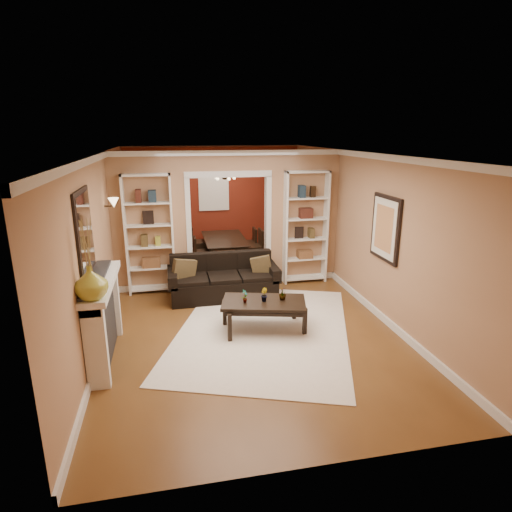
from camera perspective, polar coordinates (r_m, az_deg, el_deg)
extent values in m
plane|color=brown|center=(7.83, -2.22, -6.56)|extent=(8.00, 8.00, 0.00)
plane|color=white|center=(7.23, -2.46, 13.58)|extent=(8.00, 8.00, 0.00)
plane|color=tan|center=(11.32, -5.66, 7.58)|extent=(8.00, 0.00, 8.00)
plane|color=tan|center=(3.74, 7.87, -10.65)|extent=(8.00, 0.00, 8.00)
plane|color=tan|center=(7.41, -19.79, 2.13)|extent=(0.00, 8.00, 8.00)
plane|color=tan|center=(8.08, 13.64, 3.74)|extent=(0.00, 8.00, 8.00)
cube|color=tan|center=(8.58, -3.65, 4.88)|extent=(4.50, 0.15, 2.70)
cube|color=maroon|center=(11.29, -5.64, 7.41)|extent=(4.44, 0.04, 2.64)
cube|color=#8CA5CC|center=(11.22, -5.65, 8.54)|extent=(0.78, 0.03, 0.98)
cube|color=white|center=(6.90, 0.97, -9.76)|extent=(3.69, 4.32, 0.01)
cube|color=black|center=(8.08, -4.36, -2.83)|extent=(2.05, 0.89, 0.80)
cube|color=brown|center=(7.94, -9.59, -1.80)|extent=(0.44, 0.27, 0.43)
cube|color=brown|center=(8.12, 0.73, -1.38)|extent=(0.38, 0.19, 0.37)
cube|color=black|center=(6.81, 1.04, -7.93)|extent=(1.42, 0.99, 0.49)
imported|color=#336626|center=(6.62, -1.50, -5.37)|extent=(0.12, 0.13, 0.21)
imported|color=#336626|center=(6.68, 1.06, -5.18)|extent=(0.10, 0.12, 0.21)
imported|color=#336626|center=(6.75, 3.56, -5.03)|extent=(0.16, 0.16, 0.20)
cube|color=white|center=(8.38, -14.01, 2.76)|extent=(0.90, 0.30, 2.30)
cube|color=white|center=(8.80, 6.60, 3.76)|extent=(0.90, 0.30, 2.30)
cube|color=white|center=(6.21, -19.45, -8.00)|extent=(0.32, 1.70, 1.16)
imported|color=#A1A434|center=(5.29, -21.17, -3.33)|extent=(0.46, 0.46, 0.40)
cube|color=silver|center=(5.86, -21.91, 2.92)|extent=(0.03, 0.95, 1.10)
cube|color=#FFE0A5|center=(7.84, -18.87, 6.54)|extent=(0.18, 0.18, 0.22)
cube|color=black|center=(7.15, 16.81, 3.56)|extent=(0.04, 0.85, 1.05)
imported|color=black|center=(10.26, -4.00, 0.75)|extent=(1.73, 0.97, 0.61)
cube|color=black|center=(9.89, -6.93, 0.54)|extent=(0.47, 0.47, 0.76)
cube|color=black|center=(10.02, -0.67, 1.21)|extent=(0.49, 0.49, 0.88)
cube|color=black|center=(10.45, -7.23, 1.79)|extent=(0.52, 0.52, 0.90)
cube|color=black|center=(10.60, -1.28, 1.76)|extent=(0.49, 0.49, 0.77)
cube|color=#2F2215|center=(9.95, -4.95, 10.32)|extent=(0.50, 0.50, 0.30)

